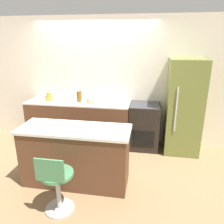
% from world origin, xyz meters
% --- Properties ---
extents(ground_plane, '(14.00, 14.00, 0.00)m').
position_xyz_m(ground_plane, '(0.00, 0.00, 0.00)').
color(ground_plane, '#8E704C').
extents(wall_back, '(8.00, 0.06, 2.60)m').
position_xyz_m(wall_back, '(0.00, 0.65, 1.30)').
color(wall_back, silver).
rests_on(wall_back, ground_plane).
extents(back_counter, '(2.15, 0.60, 0.92)m').
position_xyz_m(back_counter, '(-0.32, 0.32, 0.45)').
color(back_counter, brown).
rests_on(back_counter, ground_plane).
extents(kitchen_island, '(1.65, 0.62, 0.91)m').
position_xyz_m(kitchen_island, '(0.07, -1.05, 0.46)').
color(kitchen_island, brown).
rests_on(kitchen_island, ground_plane).
extents(oven_range, '(0.59, 0.61, 0.92)m').
position_xyz_m(oven_range, '(1.06, 0.32, 0.46)').
color(oven_range, black).
rests_on(oven_range, ground_plane).
extents(refrigerator, '(0.64, 0.68, 1.81)m').
position_xyz_m(refrigerator, '(1.79, 0.29, 0.91)').
color(refrigerator, olive).
rests_on(refrigerator, ground_plane).
extents(stool_chair, '(0.42, 0.42, 0.85)m').
position_xyz_m(stool_chair, '(0.03, -1.70, 0.41)').
color(stool_chair, '#B7B7BC').
rests_on(stool_chair, ground_plane).
extents(kettle, '(0.16, 0.16, 0.18)m').
position_xyz_m(kettle, '(-0.97, 0.34, 0.99)').
color(kettle, '#B29333').
rests_on(kettle, back_counter).
extents(mixing_bowl, '(0.29, 0.29, 0.07)m').
position_xyz_m(mixing_bowl, '(0.01, 0.34, 0.95)').
color(mixing_bowl, '#C1B28E').
rests_on(mixing_bowl, back_counter).
extents(canister_jar, '(0.11, 0.11, 0.20)m').
position_xyz_m(canister_jar, '(-0.30, 0.34, 1.02)').
color(canister_jar, brown).
rests_on(canister_jar, back_counter).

